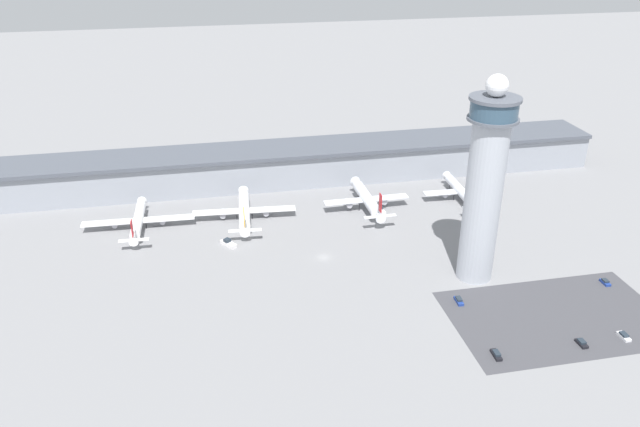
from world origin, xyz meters
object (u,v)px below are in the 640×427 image
object	(u,v)px
car_red_hatchback	(624,336)
car_silver_sedan	(459,301)
airplane_gate_delta	(460,191)
car_blue_compact	(496,355)
control_tower	(485,184)
airplane_gate_charlie	(367,199)
car_yellow_taxi	(582,343)
airplane_gate_bravo	(244,210)
airplane_gate_alpha	(138,220)
car_navy_sedan	(605,282)
service_truck_fuel	(228,243)
service_truck_catering	(380,210)

from	to	relation	value
car_red_hatchback	car_silver_sedan	distance (m)	46.79
airplane_gate_delta	car_blue_compact	xyz separation A→B (m)	(-30.56, -97.69, -3.48)
control_tower	airplane_gate_charlie	size ratio (longest dim) A/B	1.83
car_yellow_taxi	airplane_gate_bravo	bearing A→B (deg)	131.15
car_red_hatchback	car_silver_sedan	size ratio (longest dim) A/B	0.95
control_tower	airplane_gate_alpha	size ratio (longest dim) A/B	1.60
airplane_gate_bravo	airplane_gate_charlie	bearing A→B (deg)	-1.26
control_tower	car_red_hatchback	distance (m)	58.44
airplane_gate_bravo	car_blue_compact	bearing A→B (deg)	-58.58
airplane_gate_alpha	car_navy_sedan	distance (m)	166.05
control_tower	car_silver_sedan	bearing A→B (deg)	-128.60
airplane_gate_bravo	car_blue_compact	xyz separation A→B (m)	(59.36, -97.18, -3.41)
airplane_gate_delta	car_yellow_taxi	distance (m)	97.92
control_tower	service_truck_fuel	size ratio (longest dim) A/B	9.43
airplane_gate_delta	car_red_hatchback	distance (m)	97.66
airplane_gate_bravo	car_silver_sedan	world-z (taller)	airplane_gate_bravo
airplane_gate_alpha	airplane_gate_bravo	xyz separation A→B (m)	(40.09, 0.21, 0.27)
airplane_gate_charlie	airplane_gate_delta	xyz separation A→B (m)	(40.70, 1.59, -0.78)
service_truck_catering	car_red_hatchback	distance (m)	102.42
car_blue_compact	car_silver_sedan	size ratio (longest dim) A/B	1.01
airplane_gate_alpha	airplane_gate_charlie	size ratio (longest dim) A/B	1.15
car_blue_compact	airplane_gate_alpha	bearing A→B (deg)	135.73
control_tower	car_blue_compact	distance (m)	52.82
control_tower	car_blue_compact	bearing A→B (deg)	-105.57
control_tower	airplane_gate_bravo	distance (m)	95.26
control_tower	airplane_gate_delta	bearing A→B (deg)	71.39
car_blue_compact	car_navy_sedan	bearing A→B (deg)	27.94
car_navy_sedan	car_yellow_taxi	distance (m)	37.31
car_red_hatchback	car_yellow_taxi	distance (m)	13.58
airplane_gate_charlie	car_red_hatchback	size ratio (longest dim) A/B	8.12
airplane_gate_delta	car_blue_compact	size ratio (longest dim) A/B	7.27
service_truck_catering	car_silver_sedan	world-z (taller)	service_truck_catering
control_tower	car_blue_compact	xyz separation A→B (m)	(-11.18, -40.13, -32.47)
airplane_gate_delta	car_silver_sedan	xyz separation A→B (m)	(-30.26, -71.18, -3.49)
service_truck_fuel	control_tower	bearing A→B (deg)	-25.38
service_truck_fuel	car_yellow_taxi	distance (m)	120.68
airplane_gate_alpha	service_truck_fuel	size ratio (longest dim) A/B	5.89
control_tower	car_silver_sedan	distance (m)	36.86
airplane_gate_delta	car_silver_sedan	bearing A→B (deg)	-113.03
airplane_gate_charlie	airplane_gate_alpha	bearing A→B (deg)	179.44
car_yellow_taxi	service_truck_fuel	bearing A→B (deg)	140.17
service_truck_catering	car_navy_sedan	bearing A→B (deg)	-49.22
service_truck_fuel	airplane_gate_alpha	bearing A→B (deg)	148.67
airplane_gate_charlie	service_truck_fuel	xyz separation A→B (m)	(-56.93, -18.85, -4.02)
control_tower	car_yellow_taxi	bearing A→B (deg)	-70.25
airplane_gate_alpha	car_blue_compact	xyz separation A→B (m)	(99.45, -96.97, -3.14)
airplane_gate_alpha	airplane_gate_bravo	bearing A→B (deg)	0.30
service_truck_catering	car_yellow_taxi	distance (m)	97.78
car_blue_compact	service_truck_catering	bearing A→B (deg)	93.32
service_truck_fuel	car_silver_sedan	xyz separation A→B (m)	(67.37, -50.74, -0.25)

